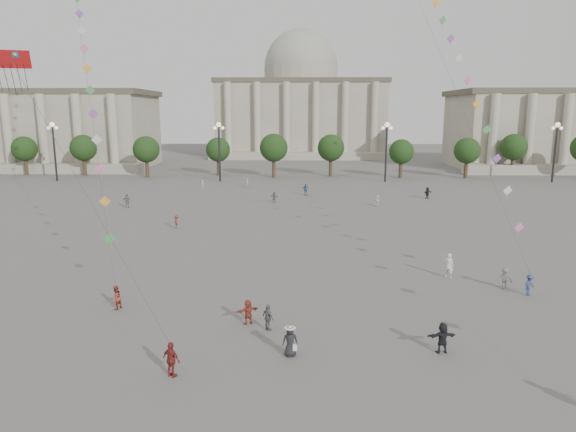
{
  "coord_description": "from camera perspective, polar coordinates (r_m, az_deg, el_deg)",
  "views": [
    {
      "loc": [
        -0.96,
        -22.62,
        12.53
      ],
      "look_at": [
        -1.58,
        12.0,
        5.45
      ],
      "focal_mm": 32.0,
      "sensor_mm": 36.0,
      "label": 1
    }
  ],
  "objects": [
    {
      "name": "ground",
      "position": [
        25.87,
        3.17,
        -17.42
      ],
      "size": [
        360.0,
        360.0,
        0.0
      ],
      "primitive_type": "plane",
      "color": "#5A5855",
      "rests_on": "ground"
    },
    {
      "name": "hall_central",
      "position": [
        151.85,
        1.42,
        12.2
      ],
      "size": [
        48.3,
        34.3,
        35.5
      ],
      "color": "gray",
      "rests_on": "ground"
    },
    {
      "name": "tree_row",
      "position": [
        100.88,
        1.58,
        7.5
      ],
      "size": [
        137.12,
        5.12,
        8.0
      ],
      "color": "#3A2A1D",
      "rests_on": "ground"
    },
    {
      "name": "lamp_post_far_west",
      "position": [
        102.69,
        -24.6,
        7.63
      ],
      "size": [
        2.0,
        0.9,
        10.65
      ],
      "color": "#262628",
      "rests_on": "ground"
    },
    {
      "name": "lamp_post_mid_west",
      "position": [
        93.82,
        -7.66,
        8.29
      ],
      "size": [
        2.0,
        0.9,
        10.65
      ],
      "color": "#262628",
      "rests_on": "ground"
    },
    {
      "name": "lamp_post_mid_east",
      "position": [
        94.13,
        10.9,
        8.2
      ],
      "size": [
        2.0,
        0.9,
        10.65
      ],
      "color": "#262628",
      "rests_on": "ground"
    },
    {
      "name": "lamp_post_far_east",
      "position": [
        103.53,
        27.63,
        7.39
      ],
      "size": [
        2.0,
        0.9,
        10.65
      ],
      "color": "#262628",
      "rests_on": "ground"
    },
    {
      "name": "person_crowd_0",
      "position": [
        78.12,
        1.95,
        2.98
      ],
      "size": [
        1.09,
        0.57,
        1.77
      ],
      "primitive_type": "imported",
      "rotation": [
        0.0,
        0.0,
        0.14
      ],
      "color": "#3A5A82",
      "rests_on": "ground"
    },
    {
      "name": "person_crowd_3",
      "position": [
        28.91,
        16.78,
        -12.82
      ],
      "size": [
        1.6,
        0.7,
        1.67
      ],
      "primitive_type": "imported",
      "rotation": [
        0.0,
        0.0,
        3.28
      ],
      "color": "black",
      "rests_on": "ground"
    },
    {
      "name": "person_crowd_4",
      "position": [
        86.38,
        -4.58,
        3.68
      ],
      "size": [
        1.28,
        1.3,
        1.49
      ],
      "primitive_type": "imported",
      "rotation": [
        0.0,
        0.0,
        3.94
      ],
      "color": "silver",
      "rests_on": "ground"
    },
    {
      "name": "person_crowd_6",
      "position": [
        40.06,
        22.94,
        -6.41
      ],
      "size": [
        1.18,
        0.91,
        1.6
      ],
      "primitive_type": "imported",
      "rotation": [
        0.0,
        0.0,
        5.93
      ],
      "color": "slate",
      "rests_on": "ground"
    },
    {
      "name": "person_crowd_7",
      "position": [
        69.92,
        9.9,
        1.7
      ],
      "size": [
        1.44,
        0.55,
        1.53
      ],
      "primitive_type": "imported",
      "rotation": [
        0.0,
        0.0,
        3.07
      ],
      "color": "white",
      "rests_on": "ground"
    },
    {
      "name": "person_crowd_9",
      "position": [
        77.64,
        15.24,
        2.5
      ],
      "size": [
        1.58,
        1.33,
        1.7
      ],
      "primitive_type": "imported",
      "rotation": [
        0.0,
        0.0,
        0.62
      ],
      "color": "black",
      "rests_on": "ground"
    },
    {
      "name": "person_crowd_10",
      "position": [
        85.16,
        -9.45,
        3.45
      ],
      "size": [
        0.44,
        0.59,
        1.49
      ],
      "primitive_type": "imported",
      "rotation": [
        0.0,
        0.0,
        1.72
      ],
      "color": "beige",
      "rests_on": "ground"
    },
    {
      "name": "person_crowd_12",
      "position": [
        71.89,
        -1.53,
        2.12
      ],
      "size": [
        1.37,
        1.14,
        1.48
      ],
      "primitive_type": "imported",
      "rotation": [
        0.0,
        0.0,
        2.54
      ],
      "color": "slate",
      "rests_on": "ground"
    },
    {
      "name": "person_crowd_13",
      "position": [
        41.23,
        17.44,
        -5.28
      ],
      "size": [
        0.84,
        0.79,
        1.93
      ],
      "primitive_type": "imported",
      "rotation": [
        0.0,
        0.0,
        2.51
      ],
      "color": "white",
      "rests_on": "ground"
    },
    {
      "name": "person_crowd_16",
      "position": [
        70.95,
        -17.46,
        1.6
      ],
      "size": [
        1.15,
        0.73,
        1.82
      ],
      "primitive_type": "imported",
      "rotation": [
        0.0,
        0.0,
        0.29
      ],
      "color": "slate",
      "rests_on": "ground"
    },
    {
      "name": "person_crowd_17",
      "position": [
        57.12,
        -12.27,
        -0.62
      ],
      "size": [
        0.85,
        1.09,
        1.48
      ],
      "primitive_type": "imported",
      "rotation": [
        0.0,
        0.0,
        1.94
      ],
      "color": "brown",
      "rests_on": "ground"
    },
    {
      "name": "tourist_0",
      "position": [
        26.05,
        -12.82,
        -15.3
      ],
      "size": [
        1.11,
        0.9,
        1.76
      ],
      "primitive_type": "imported",
      "rotation": [
        0.0,
        0.0,
        2.61
      ],
      "color": "maroon",
      "rests_on": "ground"
    },
    {
      "name": "tourist_2",
      "position": [
        31.29,
        -4.46,
        -10.57
      ],
      "size": [
        1.46,
        1.04,
        1.52
      ],
      "primitive_type": "imported",
      "rotation": [
        0.0,
        0.0,
        3.62
      ],
      "color": "#9A382A",
      "rests_on": "ground"
    },
    {
      "name": "tourist_3",
      "position": [
        30.33,
        -2.22,
        -11.2
      ],
      "size": [
        0.9,
        0.96,
        1.59
      ],
      "primitive_type": "imported",
      "rotation": [
        0.0,
        0.0,
        2.27
      ],
      "color": "slate",
      "rests_on": "ground"
    },
    {
      "name": "kite_flyer_0",
      "position": [
        35.12,
        -18.57,
        -8.59
      ],
      "size": [
        0.87,
        0.95,
        1.58
      ],
      "primitive_type": "imported",
      "rotation": [
        0.0,
        0.0,
        4.26
      ],
      "color": "maroon",
      "rests_on": "ground"
    },
    {
      "name": "kite_flyer_1",
      "position": [
        39.41,
        25.25,
        -6.95
      ],
      "size": [
        1.14,
        1.05,
        1.54
      ],
      "primitive_type": "imported",
      "rotation": [
        0.0,
        0.0,
        0.64
      ],
      "color": "navy",
      "rests_on": "ground"
    },
    {
      "name": "hat_person",
      "position": [
        27.36,
        0.24,
        -13.65
      ],
      "size": [
        0.85,
        0.6,
        1.69
      ],
      "color": "black",
      "rests_on": "ground"
    },
    {
      "name": "dragon_kite",
      "position": [
        35.66,
        -28.21,
        13.79
      ],
      "size": [
        6.68,
        5.02,
        19.91
      ],
      "color": "#A91213",
      "rests_on": "ground"
    }
  ]
}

